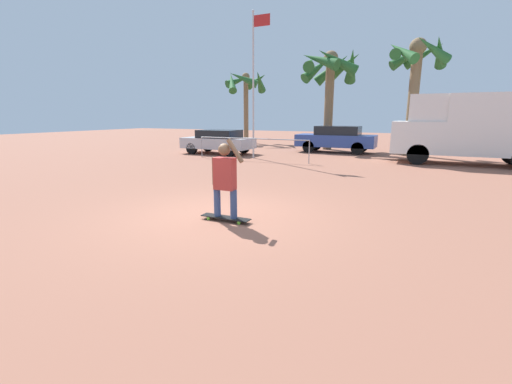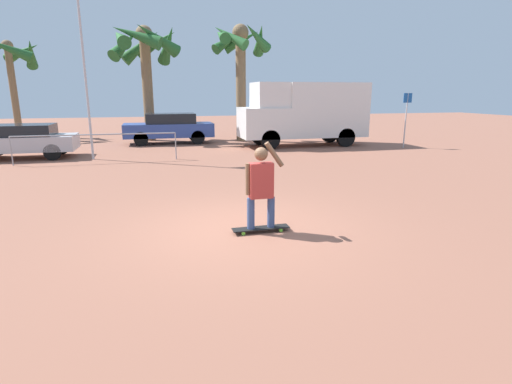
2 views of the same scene
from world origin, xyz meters
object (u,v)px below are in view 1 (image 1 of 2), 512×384
skateboard (226,218)px  camper_van (473,126)px  person_skateboarder (225,176)px  palm_tree_center_background (330,71)px  parked_car_silver (218,141)px  palm_tree_far_left (246,85)px  parked_car_blue (336,138)px  palm_tree_near_van (416,65)px  flagpole (254,78)px

skateboard → camper_van: 13.26m
person_skateboarder → palm_tree_center_background: 16.98m
person_skateboarder → parked_car_silver: 12.94m
palm_tree_center_background → palm_tree_far_left: bearing=159.1°
camper_van → parked_car_silver: camper_van is taller
palm_tree_center_background → person_skateboarder: bearing=-83.2°
parked_car_blue → parked_car_silver: bearing=-149.0°
parked_car_silver → palm_tree_center_background: (4.92, 5.45, 4.16)m
person_skateboarder → palm_tree_near_van: size_ratio=0.26×
parked_car_blue → palm_tree_far_left: size_ratio=0.80×
skateboard → flagpole: size_ratio=0.15×
camper_van → parked_car_blue: 7.07m
camper_van → parked_car_blue: bearing=158.4°
palm_tree_near_van → camper_van: bearing=-49.0°
person_skateboarder → palm_tree_center_background: (-1.97, 16.40, 3.94)m
parked_car_blue → palm_tree_center_background: (-1.00, 1.88, 4.07)m
parked_car_silver → camper_van: bearing=4.5°
parked_car_silver → palm_tree_near_van: (9.84, 3.99, 4.03)m
skateboard → person_skateboarder: bearing=180.0°
skateboard → person_skateboarder: (-0.00, 0.00, 0.88)m
parked_car_blue → palm_tree_far_left: palm_tree_far_left is taller
palm_tree_near_van → person_skateboarder: bearing=-101.2°
parked_car_blue → parked_car_silver: 6.92m
palm_tree_center_background → flagpole: 6.85m
camper_van → parked_car_silver: size_ratio=1.56×
skateboard → palm_tree_near_van: bearing=78.8°
skateboard → parked_car_silver: 12.95m
person_skateboarder → palm_tree_far_left: palm_tree_far_left is taller
parked_car_silver → skateboard: bearing=-57.8°
parked_car_silver → palm_tree_center_background: palm_tree_center_background is taller
camper_van → parked_car_silver: (-12.45, -0.98, -0.95)m
parked_car_blue → camper_van: bearing=-21.6°
skateboard → palm_tree_far_left: size_ratio=0.19×
parked_car_silver → flagpole: flagpole is taller
palm_tree_near_van → flagpole: 8.68m
camper_van → palm_tree_far_left: (-14.87, 7.27, 2.85)m
parked_car_blue → flagpole: 6.36m
skateboard → parked_car_blue: bearing=93.8°
flagpole → skateboard: bearing=-67.5°
parked_car_blue → palm_tree_far_left: 10.26m
palm_tree_near_van → palm_tree_far_left: size_ratio=1.09×
camper_van → parked_car_silver: 12.53m
camper_van → parked_car_silver: bearing=-175.5°
palm_tree_far_left → parked_car_silver: bearing=-73.7°
parked_car_silver → palm_tree_near_van: size_ratio=0.65×
person_skateboarder → parked_car_silver: size_ratio=0.41×
person_skateboarder → flagpole: flagpole is taller
person_skateboarder → parked_car_silver: bearing=122.2°
person_skateboarder → parked_car_blue: 14.55m
camper_van → parked_car_blue: (-6.53, 2.59, -0.85)m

